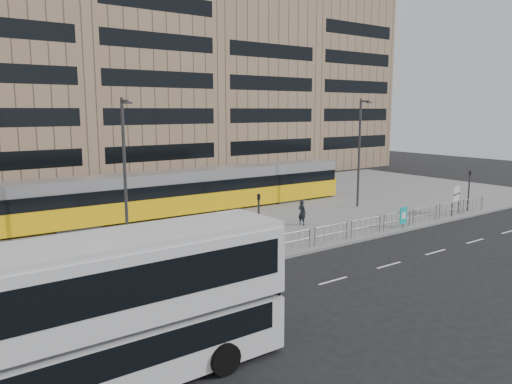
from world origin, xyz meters
TOP-DOWN VIEW (x-y plane):
  - ground at (0.00, 0.00)m, footprint 120.00×120.00m
  - plaza at (0.00, 12.00)m, footprint 64.00×24.00m
  - kerb at (0.00, 0.05)m, footprint 64.00×0.25m
  - building_row at (1.55, 34.27)m, footprint 70.40×18.40m
  - pedestrian_barrier at (2.00, 0.50)m, footprint 32.07×0.07m
  - road_markings at (1.00, -4.00)m, footprint 62.00×0.12m
  - double_decker_bus at (-13.75, -6.77)m, footprint 11.02×2.89m
  - tram at (0.16, 13.19)m, footprint 27.41×3.33m
  - station_sign at (15.43, 0.80)m, footprint 1.74×0.57m
  - ad_panel at (8.82, 0.40)m, footprint 0.74×0.12m
  - pedestrian at (3.99, 4.99)m, footprint 0.51×0.68m
  - traffic_light_west at (-1.80, 2.08)m, footprint 0.22×0.24m
  - traffic_light_east at (17.52, 1.05)m, footprint 0.23×0.25m
  - lamp_post_west at (-7.51, 6.97)m, footprint 0.45×1.04m
  - lamp_post_east at (11.92, 7.19)m, footprint 0.45×1.04m

SIDE VIEW (x-z plane):
  - ground at x=0.00m, z-range 0.00..0.00m
  - road_markings at x=1.00m, z-range 0.00..0.01m
  - kerb at x=0.00m, z-range -0.01..0.16m
  - plaza at x=0.00m, z-range 0.00..0.15m
  - ad_panel at x=8.82m, z-range 0.26..1.65m
  - pedestrian_barrier at x=2.00m, z-range 0.43..1.53m
  - pedestrian at x=3.99m, z-range 0.15..1.83m
  - station_sign at x=15.43m, z-range 0.55..2.61m
  - tram at x=0.16m, z-range 0.16..3.38m
  - traffic_light_west at x=-1.80m, z-range 0.57..3.67m
  - traffic_light_east at x=17.52m, z-range 0.57..3.67m
  - double_decker_bus at x=-13.75m, z-range 0.18..4.58m
  - lamp_post_west at x=-7.51m, z-range 0.52..8.89m
  - lamp_post_east at x=11.92m, z-range 0.53..9.07m
  - building_row at x=1.55m, z-range -2.69..28.51m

